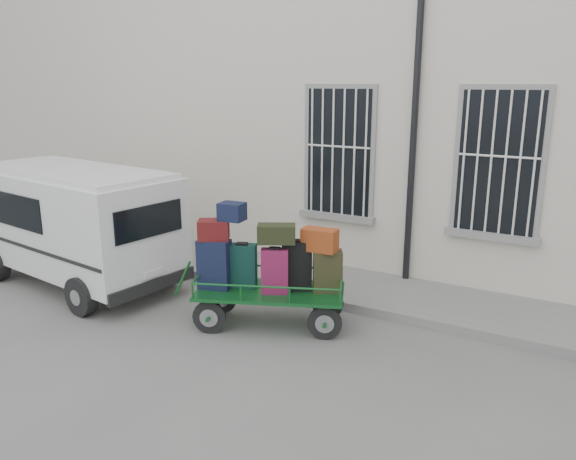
% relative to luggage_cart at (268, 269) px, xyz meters
% --- Properties ---
extents(ground, '(80.00, 80.00, 0.00)m').
position_rel_luggage_cart_xyz_m(ground, '(0.28, -0.36, -0.87)').
color(ground, '#63635F').
rests_on(ground, ground).
extents(building, '(24.00, 5.15, 6.00)m').
position_rel_luggage_cart_xyz_m(building, '(0.29, 5.14, 2.13)').
color(building, beige).
rests_on(building, ground).
extents(sidewalk, '(24.00, 1.70, 0.15)m').
position_rel_luggage_cart_xyz_m(sidewalk, '(0.28, 1.84, -0.79)').
color(sidewalk, slate).
rests_on(sidewalk, ground).
extents(luggage_cart, '(2.49, 1.70, 1.81)m').
position_rel_luggage_cart_xyz_m(luggage_cart, '(0.00, 0.00, 0.00)').
color(luggage_cart, black).
rests_on(luggage_cart, ground).
extents(van, '(4.24, 2.25, 2.04)m').
position_rel_luggage_cart_xyz_m(van, '(-3.86, -0.11, 0.30)').
color(van, white).
rests_on(van, ground).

